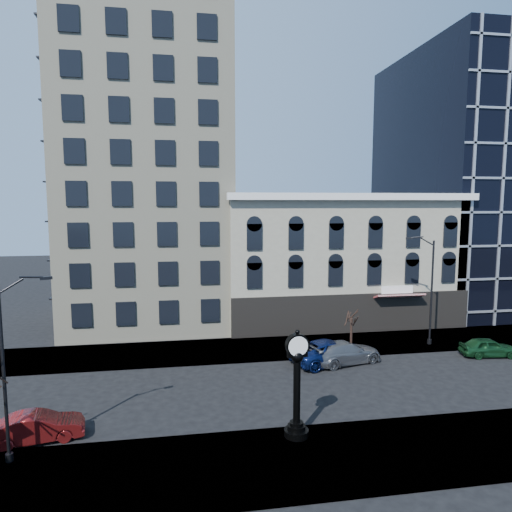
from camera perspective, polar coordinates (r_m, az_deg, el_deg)
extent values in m
plane|color=black|center=(29.48, -2.69, -16.64)|extent=(160.00, 160.00, 0.00)
cube|color=gray|center=(36.91, -4.16, -11.67)|extent=(160.00, 6.00, 0.12)
cube|color=gray|center=(22.39, -0.07, -24.55)|extent=(160.00, 6.00, 0.12)
cube|color=beige|center=(46.57, -13.31, 15.57)|extent=(15.00, 15.00, 38.00)
cube|color=#A19A84|center=(45.82, 9.95, -0.52)|extent=(22.00, 10.00, 12.00)
cube|color=white|center=(40.61, 12.56, 7.27)|extent=(22.60, 0.80, 0.60)
cube|color=black|center=(41.92, 12.12, -7.09)|extent=(22.00, 0.30, 3.60)
cube|color=maroon|center=(42.70, 17.47, -4.79)|extent=(4.50, 1.18, 0.55)
cube|color=black|center=(59.42, 27.15, 8.20)|extent=(20.00, 20.00, 28.00)
cylinder|color=black|center=(24.42, 5.07, -21.13)|extent=(1.23, 1.23, 0.34)
cylinder|color=black|center=(24.29, 5.07, -20.54)|extent=(0.90, 0.90, 0.22)
cylinder|color=black|center=(24.20, 5.08, -20.12)|extent=(0.67, 0.67, 0.18)
cylinder|color=black|center=(23.48, 5.12, -16.40)|extent=(0.36, 0.36, 3.25)
sphere|color=black|center=(22.85, 5.17, -12.39)|extent=(0.63, 0.63, 0.63)
cube|color=black|center=(22.82, 5.17, -12.13)|extent=(1.02, 0.32, 0.28)
cylinder|color=black|center=(22.68, 5.19, -11.05)|extent=(1.19, 0.45, 1.17)
cylinder|color=white|center=(22.50, 5.31, -11.20)|extent=(0.99, 0.10, 0.99)
cylinder|color=white|center=(22.85, 5.06, -10.91)|extent=(0.99, 0.10, 0.99)
sphere|color=black|center=(22.48, 5.20, -9.42)|extent=(0.22, 0.22, 0.22)
cylinder|color=black|center=(23.45, -28.99, -12.89)|extent=(0.15, 0.15, 8.05)
cylinder|color=black|center=(24.95, -28.46, -21.25)|extent=(0.34, 0.34, 0.37)
cube|color=black|center=(22.53, -25.07, -2.53)|extent=(0.55, 0.37, 0.13)
cylinder|color=black|center=(39.75, 21.09, -4.33)|extent=(0.16, 0.16, 8.53)
cylinder|color=black|center=(40.69, 20.85, -9.96)|extent=(0.36, 0.36, 0.40)
cube|color=black|center=(38.91, 18.62, 2.11)|extent=(0.59, 0.40, 0.14)
cylinder|color=black|center=(38.10, 11.82, -9.31)|extent=(0.20, 0.20, 2.28)
imported|color=maroon|center=(26.20, -25.64, -18.72)|extent=(4.54, 2.30, 1.43)
imported|color=#0C194C|center=(34.49, 9.25, -11.70)|extent=(6.63, 4.41, 1.69)
imported|color=#595B60|center=(34.62, 11.03, -11.72)|extent=(6.00, 3.63, 1.63)
imported|color=#143F1E|center=(39.62, 27.05, -10.12)|extent=(4.36, 2.20, 1.43)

